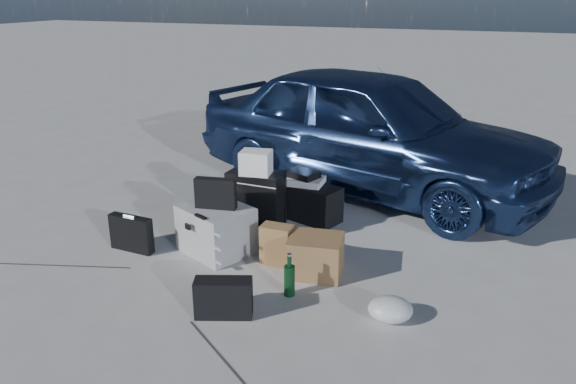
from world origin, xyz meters
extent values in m
plane|color=#B2B2AD|center=(0.00, 0.00, 0.00)|extent=(60.00, 60.00, 0.00)
imported|color=navy|center=(0.68, 2.52, 0.71)|extent=(4.49, 2.77, 1.43)
cube|color=#A8ACAD|center=(-0.13, 0.34, 0.21)|extent=(0.73, 0.68, 0.43)
cube|color=black|center=(-0.12, 0.32, 0.56)|extent=(0.37, 0.16, 0.27)
cube|color=black|center=(-0.85, 0.07, 0.16)|extent=(0.43, 0.11, 0.33)
cube|color=black|center=(0.03, 0.99, 0.29)|extent=(0.47, 0.29, 0.58)
cube|color=black|center=(0.05, 0.76, 0.31)|extent=(0.53, 0.20, 0.63)
cube|color=white|center=(0.07, 0.76, 0.74)|extent=(0.30, 0.26, 0.22)
cube|color=black|center=(0.32, 1.37, 0.18)|extent=(0.80, 0.52, 0.37)
cube|color=white|center=(0.31, 1.38, 0.40)|extent=(0.40, 0.31, 0.07)
cube|color=black|center=(0.29, 1.38, 0.47)|extent=(0.37, 0.31, 0.07)
cube|color=olive|center=(0.46, 0.33, 0.17)|extent=(0.26, 0.16, 0.35)
cube|color=brown|center=(0.82, 0.28, 0.16)|extent=(0.49, 0.44, 0.32)
ellipsoid|color=#BCBEC2|center=(1.55, -0.18, 0.09)|extent=(0.39, 0.36, 0.18)
cube|color=black|center=(0.42, -0.57, 0.14)|extent=(0.44, 0.29, 0.29)
cylinder|color=black|center=(0.75, -0.13, 0.17)|extent=(0.09, 0.09, 0.34)
camera|label=1|loc=(2.18, -3.65, 2.23)|focal=35.00mm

